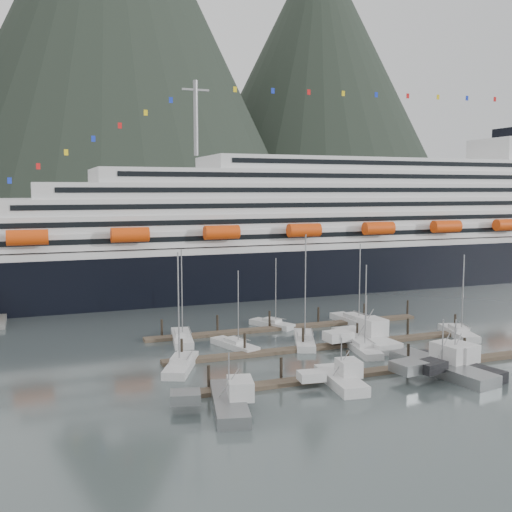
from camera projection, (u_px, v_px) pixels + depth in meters
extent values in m
plane|color=#404C4B|center=(366.00, 350.00, 85.98)|extent=(1600.00, 1600.00, 0.00)
cone|color=black|center=(112.00, 32.00, 600.65)|extent=(400.00, 400.00, 420.00)
cone|color=black|center=(317.00, 84.00, 750.56)|extent=(360.00, 360.00, 360.00)
cube|color=black|center=(337.00, 268.00, 145.45)|extent=(210.00, 28.00, 12.00)
cube|color=silver|center=(337.00, 241.00, 144.73)|extent=(205.80, 27.44, 1.50)
cube|color=silver|center=(356.00, 230.00, 146.20)|extent=(185.00, 26.00, 3.20)
cube|color=black|center=(385.00, 233.00, 134.05)|extent=(175.75, 0.20, 1.00)
cube|color=silver|center=(363.00, 217.00, 146.54)|extent=(180.00, 25.00, 3.20)
cube|color=black|center=(392.00, 218.00, 134.86)|extent=(171.00, 0.20, 1.00)
cube|color=silver|center=(370.00, 204.00, 146.89)|extent=(172.00, 24.00, 3.20)
cube|color=black|center=(399.00, 204.00, 135.67)|extent=(163.40, 0.20, 1.00)
cube|color=silver|center=(378.00, 190.00, 147.24)|extent=(160.00, 23.00, 3.20)
cube|color=black|center=(405.00, 190.00, 136.48)|extent=(152.00, 0.20, 1.00)
cube|color=silver|center=(385.00, 178.00, 147.60)|extent=(140.00, 22.00, 3.00)
cube|color=black|center=(412.00, 176.00, 137.31)|extent=(133.00, 0.20, 1.00)
cube|color=silver|center=(392.00, 166.00, 147.97)|extent=(95.00, 20.00, 3.00)
cube|color=black|center=(417.00, 163.00, 138.61)|extent=(90.25, 0.20, 1.00)
cylinder|color=gray|center=(196.00, 118.00, 129.34)|extent=(1.00, 1.00, 16.00)
cylinder|color=#EC440C|center=(27.00, 238.00, 105.74)|extent=(7.00, 2.80, 2.80)
cylinder|color=#EC440C|center=(130.00, 235.00, 112.07)|extent=(7.00, 2.80, 2.80)
cylinder|color=#EC440C|center=(222.00, 232.00, 118.39)|extent=(7.00, 2.80, 2.80)
cylinder|color=#EC440C|center=(304.00, 230.00, 124.72)|extent=(7.00, 2.80, 2.80)
cylinder|color=#EC440C|center=(379.00, 228.00, 131.04)|extent=(7.00, 2.80, 2.80)
cylinder|color=#EC440C|center=(446.00, 226.00, 137.37)|extent=(7.00, 2.80, 2.80)
cylinder|color=#EC440C|center=(508.00, 225.00, 143.69)|extent=(7.00, 2.80, 2.80)
cube|color=#4C3D31|center=(373.00, 372.00, 74.90)|extent=(48.00, 2.00, 0.50)
cylinder|color=black|center=(209.00, 379.00, 68.41)|extent=(0.36, 0.36, 3.20)
cylinder|color=black|center=(281.00, 371.00, 71.58)|extent=(0.36, 0.36, 3.20)
cylinder|color=black|center=(347.00, 363.00, 74.74)|extent=(0.36, 0.36, 3.20)
cylinder|color=black|center=(408.00, 356.00, 77.90)|extent=(0.36, 0.36, 3.20)
cylinder|color=black|center=(464.00, 349.00, 81.06)|extent=(0.36, 0.36, 3.20)
cube|color=#4C3D31|center=(325.00, 346.00, 86.98)|extent=(48.00, 2.00, 0.50)
cylinder|color=black|center=(182.00, 350.00, 80.50)|extent=(0.36, 0.36, 3.20)
cylinder|color=black|center=(245.00, 344.00, 83.66)|extent=(0.36, 0.36, 3.20)
cylinder|color=black|center=(303.00, 339.00, 86.82)|extent=(0.36, 0.36, 3.20)
cylinder|color=black|center=(357.00, 333.00, 89.99)|extent=(0.36, 0.36, 3.20)
cylinder|color=black|center=(408.00, 329.00, 93.15)|extent=(0.36, 0.36, 3.20)
cylinder|color=black|center=(455.00, 324.00, 96.31)|extent=(0.36, 0.36, 3.20)
cube|color=#4C3D31|center=(289.00, 327.00, 99.07)|extent=(48.00, 2.00, 0.50)
cylinder|color=black|center=(162.00, 329.00, 92.58)|extent=(0.36, 0.36, 3.20)
cylinder|color=black|center=(217.00, 325.00, 95.75)|extent=(0.36, 0.36, 3.20)
cylinder|color=black|center=(270.00, 320.00, 98.91)|extent=(0.36, 0.36, 3.20)
cylinder|color=black|center=(318.00, 316.00, 102.07)|extent=(0.36, 0.36, 3.20)
cylinder|color=black|center=(364.00, 313.00, 105.23)|extent=(0.36, 0.36, 3.20)
cylinder|color=black|center=(407.00, 309.00, 108.40)|extent=(0.36, 0.36, 3.20)
cube|color=silver|center=(181.00, 367.00, 76.89)|extent=(6.84, 10.34, 1.56)
cube|color=silver|center=(181.00, 359.00, 76.77)|extent=(3.50, 4.13, 0.89)
cylinder|color=gray|center=(179.00, 309.00, 75.02)|extent=(0.18, 0.18, 14.19)
cube|color=silver|center=(235.00, 346.00, 86.94)|extent=(5.05, 9.35, 1.27)
cube|color=silver|center=(235.00, 341.00, 86.85)|extent=(2.71, 3.58, 0.73)
cylinder|color=gray|center=(238.00, 307.00, 85.58)|extent=(0.15, 0.15, 10.68)
cube|color=silver|center=(362.00, 350.00, 85.00)|extent=(4.18, 9.90, 1.41)
cube|color=silver|center=(362.00, 344.00, 84.90)|extent=(2.55, 3.65, 0.81)
cylinder|color=gray|center=(366.00, 306.00, 83.35)|extent=(0.16, 0.16, 11.67)
cube|color=silver|center=(304.00, 342.00, 89.73)|extent=(6.77, 11.52, 1.44)
cube|color=silver|center=(304.00, 335.00, 89.63)|extent=(3.41, 4.46, 0.83)
cylinder|color=gray|center=(305.00, 287.00, 87.66)|extent=(0.17, 0.17, 15.54)
cube|color=silver|center=(182.00, 340.00, 90.96)|extent=(4.44, 10.85, 1.48)
cube|color=silver|center=(182.00, 333.00, 90.85)|extent=(2.69, 3.99, 0.84)
cylinder|color=gray|center=(182.00, 293.00, 89.12)|extent=(0.17, 0.17, 13.17)
cube|color=silver|center=(272.00, 325.00, 100.47)|extent=(5.95, 8.40, 1.28)
cube|color=silver|center=(272.00, 321.00, 100.38)|extent=(2.96, 3.41, 0.73)
cylinder|color=gray|center=(276.00, 290.00, 99.25)|extent=(0.15, 0.15, 10.90)
cube|color=silver|center=(355.00, 323.00, 102.46)|extent=(3.78, 11.82, 1.55)
cube|color=silver|center=(355.00, 317.00, 102.35)|extent=(2.53, 4.23, 0.89)
cylinder|color=gray|center=(360.00, 282.00, 100.61)|extent=(0.18, 0.18, 12.91)
cube|color=silver|center=(459.00, 335.00, 94.10)|extent=(5.15, 9.97, 1.49)
cube|color=silver|center=(459.00, 328.00, 93.99)|extent=(2.92, 3.79, 0.85)
cylinder|color=gray|center=(463.00, 293.00, 92.40)|extent=(0.17, 0.17, 12.06)
cube|color=gray|center=(229.00, 405.00, 63.01)|extent=(5.91, 12.44, 1.85)
cube|color=gray|center=(185.00, 397.00, 62.26)|extent=(3.65, 3.27, 1.11)
cube|color=silver|center=(240.00, 388.00, 62.98)|extent=(3.32, 4.09, 2.03)
cube|color=black|center=(240.00, 382.00, 62.90)|extent=(3.09, 3.81, 0.46)
cylinder|color=gray|center=(229.00, 374.00, 62.64)|extent=(0.15, 0.15, 4.62)
cube|color=silver|center=(341.00, 382.00, 70.49)|extent=(4.23, 10.00, 1.76)
cube|color=silver|center=(311.00, 376.00, 69.46)|extent=(3.22, 2.45, 1.06)
cube|color=silver|center=(349.00, 368.00, 70.54)|extent=(2.78, 3.17, 1.94)
cube|color=black|center=(349.00, 362.00, 70.47)|extent=(2.58, 2.95, 0.44)
cylinder|color=gray|center=(341.00, 356.00, 70.14)|extent=(0.14, 0.14, 4.41)
cube|color=gray|center=(442.00, 371.00, 75.07)|extent=(6.23, 15.29, 2.12)
cube|color=gray|center=(409.00, 367.00, 72.09)|extent=(4.10, 3.82, 1.27)
cube|color=silver|center=(450.00, 353.00, 75.58)|extent=(3.67, 4.89, 2.34)
cube|color=black|center=(451.00, 346.00, 75.48)|extent=(3.41, 4.56, 0.53)
cylinder|color=gray|center=(443.00, 340.00, 74.64)|extent=(0.17, 0.17, 5.31)
cube|color=black|center=(454.00, 370.00, 75.27)|extent=(6.84, 13.15, 2.10)
cube|color=black|center=(430.00, 366.00, 72.37)|extent=(4.15, 3.58, 1.26)
cube|color=silver|center=(461.00, 352.00, 75.76)|extent=(3.80, 4.40, 2.31)
cube|color=black|center=(461.00, 346.00, 75.67)|extent=(3.53, 4.10, 0.52)
cylinder|color=gray|center=(455.00, 340.00, 74.84)|extent=(0.17, 0.17, 5.25)
cube|color=silver|center=(365.00, 342.00, 88.81)|extent=(4.94, 12.77, 2.28)
cube|color=silver|center=(338.00, 336.00, 86.67)|extent=(4.05, 3.01, 1.37)
cube|color=silver|center=(373.00, 327.00, 89.07)|extent=(3.44, 3.96, 2.50)
cube|color=black|center=(373.00, 321.00, 88.97)|extent=(3.19, 3.70, 0.57)
cylinder|color=gray|center=(366.00, 315.00, 88.34)|extent=(0.18, 0.18, 5.69)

